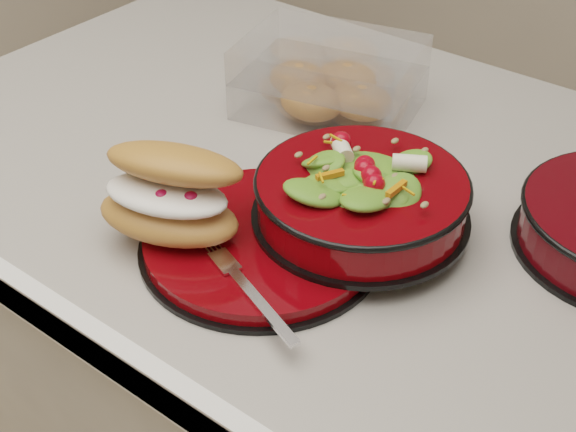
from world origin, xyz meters
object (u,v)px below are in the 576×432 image
Objects in this scene: island_counter at (348,425)px; dinner_plate at (261,241)px; croissant at (171,194)px; pastry_box at (330,80)px; fork at (250,292)px; salad_bowl at (362,191)px.

dinner_plate reaches higher than island_counter.
croissant is 0.67× the size of pastry_box.
dinner_plate is at bearing -81.23° from pastry_box.
croissant is at bearing -147.38° from dinner_plate.
fork is (0.05, -0.08, 0.01)m from dinner_plate.
dinner_plate is at bearing 53.58° from fork.
salad_bowl reaches higher than pastry_box.
salad_bowl is 0.20m from croissant.
dinner_plate is at bearing -95.76° from island_counter.
salad_bowl is at bearing -61.11° from pastry_box.
dinner_plate is 0.09m from fork.
island_counter is 4.82× the size of dinner_plate.
salad_bowl is at bearing 52.58° from dinner_plate.
pastry_box is at bearing 112.26° from dinner_plate.
dinner_plate is (-0.02, -0.17, 0.46)m from island_counter.
dinner_plate is 1.01× the size of pastry_box.
island_counter is 0.56m from croissant.
fork is (-0.02, -0.16, -0.03)m from salad_bowl.
dinner_plate is 0.11m from croissant.
croissant is at bearing -113.10° from island_counter.
dinner_plate is at bearing -127.42° from salad_bowl.
fork is at bearing -82.63° from island_counter.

